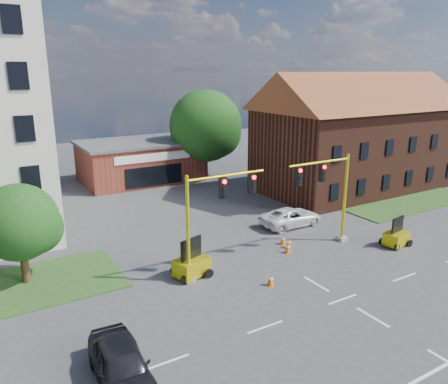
# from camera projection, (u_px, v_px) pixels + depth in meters

# --- Properties ---
(ground) EXTENTS (120.00, 120.00, 0.00)m
(ground) POSITION_uv_depth(u_px,v_px,m) (342.00, 299.00, 22.93)
(ground) COLOR #3F3F41
(ground) RESTS_ON ground
(grass_verge_ne) EXTENTS (14.00, 4.00, 0.08)m
(grass_verge_ne) POSITION_uv_depth(u_px,v_px,m) (414.00, 203.00, 39.23)
(grass_verge_ne) COLOR #24481B
(grass_verge_ne) RESTS_ON ground
(lane_markings) EXTENTS (60.00, 36.00, 0.01)m
(lane_markings) POSITION_uv_depth(u_px,v_px,m) (389.00, 327.00, 20.45)
(lane_markings) COLOR white
(lane_markings) RESTS_ON ground
(brick_shop) EXTENTS (12.40, 8.40, 4.30)m
(brick_shop) POSITION_uv_depth(u_px,v_px,m) (140.00, 161.00, 47.14)
(brick_shop) COLOR brown
(brick_shop) RESTS_ON ground
(townhouse_row) EXTENTS (21.00, 11.00, 11.50)m
(townhouse_row) POSITION_uv_depth(u_px,v_px,m) (359.00, 129.00, 43.43)
(townhouse_row) COLOR #442014
(townhouse_row) RESTS_ON ground
(tree_large) EXTENTS (8.16, 7.78, 9.70)m
(tree_large) POSITION_uv_depth(u_px,v_px,m) (208.00, 128.00, 47.22)
(tree_large) COLOR #362013
(tree_large) RESTS_ON ground
(tree_nw_front) EXTENTS (4.48, 4.26, 5.77)m
(tree_nw_front) POSITION_uv_depth(u_px,v_px,m) (24.00, 224.00, 23.95)
(tree_nw_front) COLOR #362013
(tree_nw_front) RESTS_ON ground
(signal_mast_west) EXTENTS (5.30, 0.60, 6.20)m
(signal_mast_west) POSITION_uv_depth(u_px,v_px,m) (214.00, 211.00, 24.68)
(signal_mast_west) COLOR #969791
(signal_mast_west) RESTS_ON ground
(signal_mast_east) EXTENTS (5.30, 0.60, 6.20)m
(signal_mast_east) POSITION_uv_depth(u_px,v_px,m) (328.00, 190.00, 28.98)
(signal_mast_east) COLOR #969791
(signal_mast_east) RESTS_ON ground
(trailer_west) EXTENTS (2.28, 1.85, 2.26)m
(trailer_west) POSITION_uv_depth(u_px,v_px,m) (191.00, 265.00, 25.34)
(trailer_west) COLOR #D6C512
(trailer_west) RESTS_ON ground
(trailer_east) EXTENTS (1.90, 1.44, 1.97)m
(trailer_east) POSITION_uv_depth(u_px,v_px,m) (396.00, 237.00, 29.80)
(trailer_east) COLOR #D6C512
(trailer_east) RESTS_ON ground
(cone_a) EXTENTS (0.40, 0.40, 0.70)m
(cone_a) POSITION_uv_depth(u_px,v_px,m) (271.00, 280.00, 24.33)
(cone_a) COLOR #DE5F0B
(cone_a) RESTS_ON ground
(cone_b) EXTENTS (0.40, 0.40, 0.70)m
(cone_b) POSITION_uv_depth(u_px,v_px,m) (288.00, 243.00, 29.48)
(cone_b) COLOR #DE5F0B
(cone_b) RESTS_ON ground
(cone_c) EXTENTS (0.40, 0.40, 0.70)m
(cone_c) POSITION_uv_depth(u_px,v_px,m) (287.00, 248.00, 28.67)
(cone_c) COLOR #DE5F0B
(cone_c) RESTS_ON ground
(cone_d) EXTENTS (0.40, 0.40, 0.70)m
(cone_d) POSITION_uv_depth(u_px,v_px,m) (283.00, 240.00, 30.07)
(cone_d) COLOR #DE5F0B
(cone_d) RESTS_ON ground
(pickup_white) EXTENTS (4.99, 2.33, 1.38)m
(pickup_white) POSITION_uv_depth(u_px,v_px,m) (291.00, 217.00, 33.63)
(pickup_white) COLOR white
(pickup_white) RESTS_ON ground
(sedan_dark) EXTENTS (2.25, 4.95, 1.65)m
(sedan_dark) POSITION_uv_depth(u_px,v_px,m) (121.00, 365.00, 16.58)
(sedan_dark) COLOR black
(sedan_dark) RESTS_ON ground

